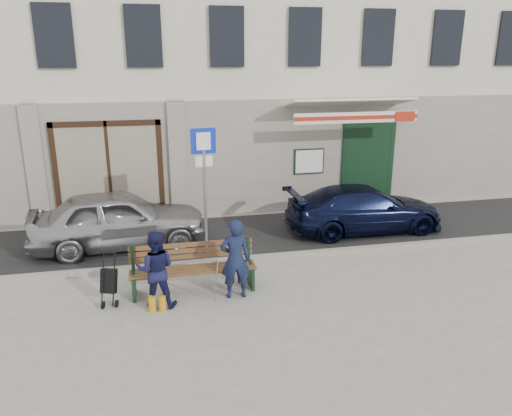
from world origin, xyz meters
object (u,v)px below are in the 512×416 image
object	(u,v)px
parking_sign	(204,172)
stroller	(109,282)
bench	(191,269)
woman	(156,269)
car_silver	(119,219)
car_navy	(364,209)
man	(235,259)

from	to	relation	value
parking_sign	stroller	bearing A→B (deg)	-145.39
bench	woman	world-z (taller)	woman
car_silver	car_navy	world-z (taller)	car_silver
car_navy	bench	world-z (taller)	car_navy
bench	man	size ratio (longest dim) A/B	1.56
car_navy	stroller	size ratio (longest dim) A/B	4.21
woman	car_navy	bearing A→B (deg)	-142.15
parking_sign	bench	distance (m)	2.24
woman	stroller	xyz separation A→B (m)	(-0.85, 0.28, -0.30)
parking_sign	woman	size ratio (longest dim) A/B	2.02
bench	man	world-z (taller)	man
car_navy	car_silver	bearing A→B (deg)	88.13
car_silver	stroller	world-z (taller)	car_silver
bench	stroller	size ratio (longest dim) A/B	2.50
car_silver	parking_sign	distance (m)	2.57
stroller	woman	bearing A→B (deg)	1.18
car_silver	stroller	bearing A→B (deg)	173.97
man	car_navy	bearing A→B (deg)	-142.45
man	stroller	bearing A→B (deg)	-5.14
car_silver	car_navy	xyz separation A→B (m)	(6.10, -0.13, -0.10)
car_navy	man	xyz separation A→B (m)	(-3.86, -2.94, 0.18)
bench	woman	distance (m)	0.84
car_navy	stroller	xyz separation A→B (m)	(-6.16, -2.72, -0.16)
bench	man	xyz separation A→B (m)	(0.80, -0.40, 0.31)
car_silver	man	xyz separation A→B (m)	(2.24, -3.07, 0.08)
parking_sign	car_silver	bearing A→B (deg)	143.28
bench	woman	bearing A→B (deg)	-144.71
bench	stroller	distance (m)	1.52
car_silver	woman	bearing A→B (deg)	-170.67
car_navy	bench	xyz separation A→B (m)	(-4.66, -2.54, -0.13)
woman	car_silver	bearing A→B (deg)	-67.51
man	woman	size ratio (longest dim) A/B	1.06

